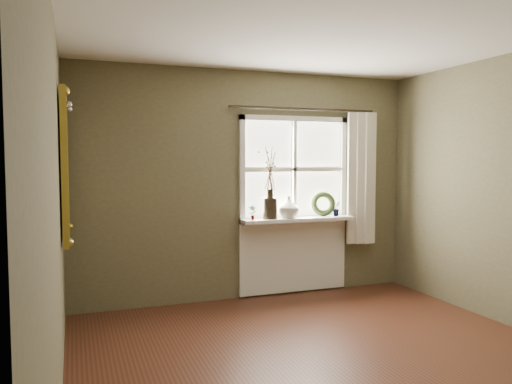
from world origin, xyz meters
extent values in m
plane|color=#432115|center=(0.00, 0.00, 0.00)|extent=(4.50, 4.50, 0.00)
plane|color=silver|center=(0.00, 0.00, 2.60)|extent=(4.50, 4.50, 0.00)
cube|color=brown|center=(0.00, 2.30, 1.30)|extent=(4.00, 0.10, 2.60)
cube|color=brown|center=(-2.05, 0.00, 1.30)|extent=(0.10, 4.50, 2.60)
cube|color=white|center=(0.55, 2.22, 0.89)|extent=(1.36, 0.06, 0.06)
cube|color=white|center=(0.55, 2.22, 2.07)|extent=(1.36, 0.06, 0.06)
cube|color=white|center=(-0.10, 2.22, 1.48)|extent=(0.06, 0.06, 1.24)
cube|color=white|center=(1.20, 2.22, 1.48)|extent=(0.06, 0.06, 1.24)
cube|color=white|center=(0.55, 2.22, 1.48)|extent=(1.24, 0.05, 0.04)
cube|color=white|center=(0.55, 2.22, 1.48)|extent=(0.04, 0.05, 1.12)
cube|color=white|center=(0.23, 2.25, 1.77)|extent=(0.59, 0.01, 0.53)
cube|color=white|center=(0.88, 2.25, 1.77)|extent=(0.59, 0.01, 0.53)
cube|color=white|center=(0.23, 2.25, 1.19)|extent=(0.59, 0.01, 0.53)
cube|color=white|center=(0.88, 2.25, 1.19)|extent=(0.59, 0.01, 0.53)
cube|color=white|center=(0.55, 2.12, 0.90)|extent=(1.36, 0.26, 0.04)
cube|color=white|center=(0.55, 2.23, 0.46)|extent=(1.36, 0.04, 0.88)
cylinder|color=black|center=(0.20, 2.12, 1.04)|extent=(0.20, 0.20, 0.24)
imported|color=beige|center=(0.43, 2.12, 1.05)|extent=(0.30, 0.30, 0.25)
torus|color=#2E3F1C|center=(0.90, 2.16, 1.03)|extent=(0.32, 0.20, 0.31)
imported|color=#2E3F1C|center=(-0.01, 2.12, 1.00)|extent=(0.10, 0.08, 0.16)
imported|color=#2E3F1C|center=(1.06, 2.12, 1.01)|extent=(0.12, 0.11, 0.18)
cube|color=beige|center=(1.39, 2.13, 1.37)|extent=(0.36, 0.12, 1.59)
cylinder|color=black|center=(0.65, 2.17, 2.18)|extent=(1.84, 0.03, 0.03)
cube|color=white|center=(-1.97, 1.57, 1.53)|extent=(0.02, 0.89, 1.10)
cube|color=#AF9434|center=(-1.96, 1.57, 2.13)|extent=(0.05, 1.08, 0.09)
cube|color=#AF9434|center=(-1.96, 1.57, 0.94)|extent=(0.05, 1.08, 0.09)
cube|color=#AF9434|center=(-1.96, 1.08, 1.53)|extent=(0.05, 0.09, 1.10)
cube|color=#AF9434|center=(-1.96, 2.07, 1.53)|extent=(0.05, 0.09, 1.10)
sphere|color=silver|center=(-1.91, 1.54, 2.08)|extent=(0.04, 0.04, 0.04)
sphere|color=silver|center=(-1.91, 1.57, 2.04)|extent=(0.04, 0.04, 0.04)
sphere|color=silver|center=(-1.91, 1.60, 2.09)|extent=(0.04, 0.04, 0.04)
camera|label=1|loc=(-1.90, -3.12, 1.60)|focal=35.00mm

